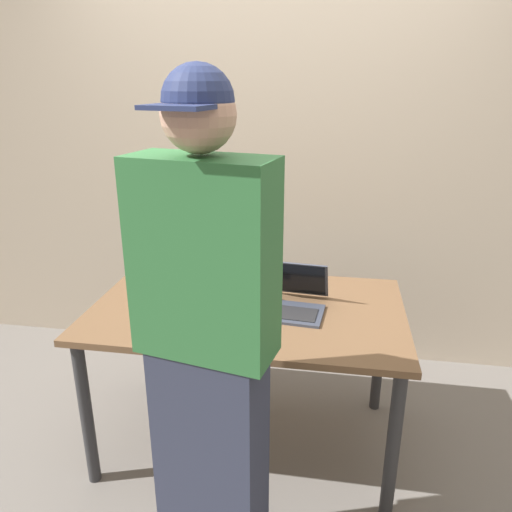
% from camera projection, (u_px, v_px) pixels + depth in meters
% --- Properties ---
extents(ground_plane, '(8.00, 8.00, 0.00)m').
position_uv_depth(ground_plane, '(248.00, 439.00, 2.52)').
color(ground_plane, slate).
rests_on(ground_plane, ground).
extents(desk, '(1.42, 0.87, 0.75)m').
position_uv_depth(desk, '(248.00, 323.00, 2.29)').
color(desk, brown).
rests_on(desk, ground).
extents(laptop, '(0.33, 0.35, 0.20)m').
position_uv_depth(laptop, '(291.00, 298.00, 2.23)').
color(laptop, '#383D4C').
rests_on(laptop, desk).
extents(beer_bottle_amber, '(0.07, 0.07, 0.30)m').
position_uv_depth(beer_bottle_amber, '(197.00, 282.00, 2.24)').
color(beer_bottle_amber, brown).
rests_on(beer_bottle_amber, desk).
extents(beer_bottle_green, '(0.07, 0.07, 0.31)m').
position_uv_depth(beer_bottle_green, '(233.00, 268.00, 2.40)').
color(beer_bottle_green, '#333333').
rests_on(beer_bottle_green, desk).
extents(beer_bottle_dark, '(0.07, 0.07, 0.31)m').
position_uv_depth(beer_bottle_dark, '(214.00, 281.00, 2.24)').
color(beer_bottle_dark, '#1E5123').
rests_on(beer_bottle_dark, desk).
extents(beer_bottle_brown, '(0.06, 0.06, 0.28)m').
position_uv_depth(beer_bottle_brown, '(213.00, 276.00, 2.35)').
color(beer_bottle_brown, '#472B14').
rests_on(beer_bottle_brown, desk).
extents(person_figure, '(0.46, 0.33, 1.79)m').
position_uv_depth(person_figure, '(209.00, 354.00, 1.55)').
color(person_figure, '#2D3347').
rests_on(person_figure, ground).
extents(coffee_mug, '(0.11, 0.08, 0.09)m').
position_uv_depth(coffee_mug, '(206.00, 330.00, 1.96)').
color(coffee_mug, '#BF4C33').
rests_on(coffee_mug, desk).
extents(back_wall, '(6.00, 0.10, 2.60)m').
position_uv_depth(back_wall, '(276.00, 155.00, 2.98)').
color(back_wall, tan).
rests_on(back_wall, ground).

